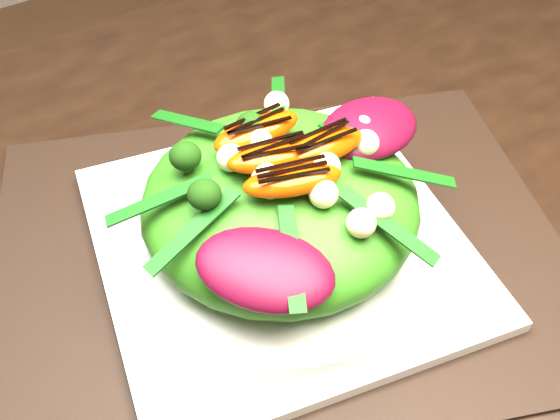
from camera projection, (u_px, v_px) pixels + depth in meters
dining_table at (543, 157)px, 0.65m from camera, size 1.60×0.90×0.75m
placemat at (280, 249)px, 0.54m from camera, size 0.56×0.50×0.00m
plate_base at (280, 243)px, 0.53m from camera, size 0.34×0.34×0.01m
salad_bowl at (280, 231)px, 0.52m from camera, size 0.28×0.28×0.02m
lettuce_mound at (280, 202)px, 0.50m from camera, size 0.26×0.26×0.07m
radicchio_leaf at (370, 128)px, 0.51m from camera, size 0.10×0.07×0.02m
orange_segment at (231, 145)px, 0.48m from camera, size 0.07×0.05×0.02m
broccoli_floret at (195, 152)px, 0.47m from camera, size 0.04×0.04×0.03m
macadamia_nut at (338, 185)px, 0.45m from camera, size 0.03×0.03×0.02m
balsamic_drizzle at (231, 134)px, 0.47m from camera, size 0.04×0.02×0.00m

